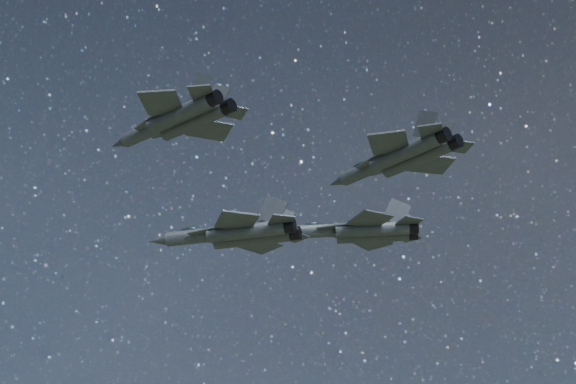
% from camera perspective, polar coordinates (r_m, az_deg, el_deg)
% --- Properties ---
extents(jet_lead, '(20.10, 13.78, 5.04)m').
position_cam_1_polar(jet_lead, '(95.67, -3.66, -2.98)').
color(jet_lead, '#30363C').
extents(jet_left, '(19.54, 12.93, 4.99)m').
position_cam_1_polar(jet_left, '(104.75, 5.18, -2.77)').
color(jet_left, '#30363C').
extents(jet_right, '(16.45, 11.37, 4.13)m').
position_cam_1_polar(jet_right, '(77.24, -7.86, 5.13)').
color(jet_right, '#30363C').
extents(jet_slot, '(16.16, 10.86, 4.08)m').
position_cam_1_polar(jet_slot, '(77.16, 8.02, 2.49)').
color(jet_slot, '#30363C').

